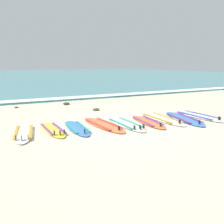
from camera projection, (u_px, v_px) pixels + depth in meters
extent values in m
plane|color=beige|center=(119.00, 125.00, 8.01)|extent=(80.00, 80.00, 0.00)
cube|color=teal|center=(5.00, 75.00, 38.98)|extent=(80.00, 60.00, 0.10)
cube|color=white|center=(62.00, 99.00, 13.29)|extent=(80.00, 0.91, 0.11)
ellipsoid|color=silver|center=(24.00, 133.00, 6.92)|extent=(0.93, 2.14, 0.07)
cube|color=gold|center=(16.00, 132.00, 6.86)|extent=(0.37, 1.44, 0.01)
cube|color=gold|center=(31.00, 131.00, 6.96)|extent=(0.37, 1.44, 0.01)
cube|color=black|center=(22.00, 138.00, 6.14)|extent=(0.03, 0.09, 0.11)
cube|color=black|center=(16.00, 138.00, 6.16)|extent=(0.03, 0.09, 0.11)
cube|color=black|center=(28.00, 137.00, 6.23)|extent=(0.03, 0.09, 0.11)
ellipsoid|color=yellow|center=(53.00, 130.00, 7.28)|extent=(0.50, 1.95, 0.07)
cube|color=purple|center=(46.00, 129.00, 7.19)|extent=(0.08, 1.36, 0.01)
cube|color=purple|center=(59.00, 127.00, 7.35)|extent=(0.08, 1.36, 0.01)
cube|color=black|center=(60.00, 133.00, 6.60)|extent=(0.01, 0.09, 0.11)
cube|color=black|center=(54.00, 133.00, 6.59)|extent=(0.01, 0.09, 0.11)
cube|color=black|center=(64.00, 132.00, 6.71)|extent=(0.01, 0.09, 0.11)
ellipsoid|color=#3875CC|center=(77.00, 128.00, 7.47)|extent=(0.66, 2.03, 0.07)
cube|color=teal|center=(71.00, 127.00, 7.39)|extent=(0.18, 1.40, 0.01)
cube|color=teal|center=(83.00, 126.00, 7.53)|extent=(0.18, 1.40, 0.01)
cube|color=black|center=(85.00, 131.00, 6.75)|extent=(0.02, 0.09, 0.11)
ellipsoid|color=orange|center=(103.00, 125.00, 7.86)|extent=(0.71, 2.37, 0.07)
cube|color=#D13838|center=(97.00, 124.00, 7.75)|extent=(0.17, 1.64, 0.01)
cube|color=#D13838|center=(109.00, 122.00, 7.96)|extent=(0.17, 1.64, 0.01)
cube|color=black|center=(119.00, 128.00, 7.07)|extent=(0.02, 0.09, 0.11)
ellipsoid|color=silver|center=(126.00, 124.00, 7.95)|extent=(0.62, 2.21, 0.07)
cube|color=teal|center=(120.00, 123.00, 7.86)|extent=(0.13, 1.54, 0.01)
cube|color=teal|center=(131.00, 122.00, 8.03)|extent=(0.13, 1.54, 0.01)
cube|color=black|center=(140.00, 127.00, 7.17)|extent=(0.02, 0.09, 0.11)
cube|color=black|center=(134.00, 127.00, 7.16)|extent=(0.02, 0.09, 0.11)
cube|color=black|center=(144.00, 126.00, 7.29)|extent=(0.02, 0.09, 0.11)
ellipsoid|color=orange|center=(148.00, 122.00, 8.24)|extent=(0.78, 2.11, 0.07)
cube|color=purple|center=(142.00, 121.00, 8.17)|extent=(0.26, 1.44, 0.01)
cube|color=purple|center=(153.00, 120.00, 8.30)|extent=(0.26, 1.44, 0.01)
cube|color=black|center=(161.00, 125.00, 7.48)|extent=(0.02, 0.09, 0.11)
ellipsoid|color=silver|center=(162.00, 119.00, 8.71)|extent=(0.76, 2.45, 0.07)
cube|color=gold|center=(157.00, 118.00, 8.62)|extent=(0.19, 1.69, 0.01)
cube|color=gold|center=(167.00, 117.00, 8.79)|extent=(0.19, 1.69, 0.01)
cube|color=black|center=(180.00, 122.00, 7.85)|extent=(0.02, 0.09, 0.11)
ellipsoid|color=#3875CC|center=(184.00, 119.00, 8.71)|extent=(1.15, 2.47, 0.07)
cube|color=purple|center=(178.00, 118.00, 8.66)|extent=(0.48, 1.65, 0.01)
cube|color=purple|center=(189.00, 117.00, 8.76)|extent=(0.48, 1.65, 0.01)
cube|color=black|center=(199.00, 122.00, 7.81)|extent=(0.03, 0.09, 0.11)
ellipsoid|color=silver|center=(198.00, 116.00, 9.16)|extent=(0.61, 2.36, 0.07)
cube|color=#334CB2|center=(193.00, 115.00, 9.05)|extent=(0.09, 1.65, 0.01)
cube|color=#334CB2|center=(202.00, 114.00, 9.25)|extent=(0.09, 1.65, 0.01)
cube|color=black|center=(219.00, 118.00, 8.35)|extent=(0.01, 0.09, 0.11)
ellipsoid|color=#384723|center=(96.00, 109.00, 10.36)|extent=(0.28, 0.23, 0.10)
ellipsoid|color=#2D381E|center=(66.00, 104.00, 11.84)|extent=(0.31, 0.25, 0.11)
ellipsoid|color=#2D381E|center=(16.00, 107.00, 10.96)|extent=(0.17, 0.13, 0.06)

